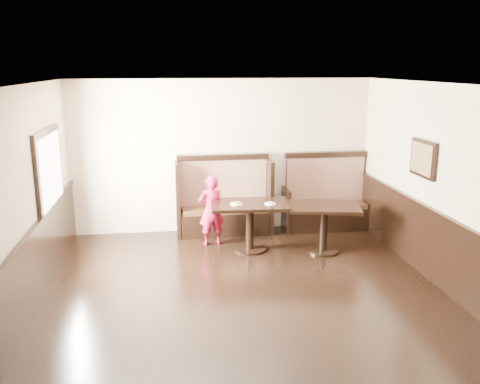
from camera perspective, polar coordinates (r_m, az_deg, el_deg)
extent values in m
plane|color=black|center=(6.50, 1.58, -13.71)|extent=(7.00, 7.00, 0.00)
plane|color=beige|center=(9.36, -2.00, 4.04)|extent=(5.50, 0.00, 5.50)
plane|color=beige|center=(6.15, -24.49, -2.60)|extent=(0.00, 7.00, 7.00)
plane|color=beige|center=(6.99, 24.50, -0.72)|extent=(0.00, 7.00, 7.00)
plane|color=white|center=(5.76, 1.77, 11.77)|extent=(7.00, 7.00, 0.00)
cube|color=black|center=(6.44, -23.41, -10.29)|extent=(0.05, 6.90, 1.00)
cube|color=black|center=(7.23, 23.57, -7.64)|extent=(0.05, 6.90, 1.00)
cube|color=black|center=(7.90, -20.66, 2.36)|extent=(0.05, 1.50, 1.20)
cube|color=white|center=(7.89, -20.45, 2.37)|extent=(0.01, 1.30, 1.00)
cube|color=black|center=(7.92, 19.87, 3.56)|extent=(0.04, 0.70, 0.55)
cube|color=olive|center=(7.90, 19.71, 3.55)|extent=(0.01, 0.60, 0.45)
cube|color=black|center=(9.38, -1.75, -3.44)|extent=(1.60, 0.50, 0.42)
cube|color=#3A2112|center=(9.30, -1.77, -1.97)|extent=(1.54, 0.46, 0.09)
cube|color=#4B0F19|center=(9.40, -1.93, 0.96)|extent=(1.60, 0.12, 0.92)
cube|color=black|center=(9.29, -1.96, 3.96)|extent=(1.68, 0.16, 0.10)
cube|color=black|center=(9.29, -7.00, -0.69)|extent=(0.07, 0.72, 1.36)
cube|color=black|center=(9.47, 3.21, -0.32)|extent=(0.07, 0.72, 1.36)
cube|color=black|center=(9.78, 9.69, -2.90)|extent=(1.50, 0.50, 0.42)
cube|color=#3A2112|center=(9.71, 9.75, -1.49)|extent=(1.44, 0.46, 0.09)
cube|color=#4B0F19|center=(9.80, 9.48, 1.32)|extent=(1.50, 0.12, 0.92)
cube|color=black|center=(9.70, 9.60, 4.20)|extent=(1.58, 0.16, 0.10)
cube|color=black|center=(9.61, 5.06, -1.87)|extent=(0.07, 0.72, 0.80)
cube|color=black|center=(10.08, 13.84, -1.47)|extent=(0.07, 0.72, 0.80)
cube|color=black|center=(8.38, 1.12, -1.43)|extent=(1.33, 0.88, 0.05)
cylinder|color=black|center=(8.50, 1.11, -4.07)|extent=(0.13, 0.13, 0.75)
cylinder|color=black|center=(8.62, 1.10, -6.40)|extent=(0.56, 0.56, 0.03)
cube|color=black|center=(8.43, 9.45, -1.67)|extent=(1.28, 0.97, 0.05)
cylinder|color=black|center=(8.55, 9.35, -4.22)|extent=(0.12, 0.12, 0.73)
cylinder|color=black|center=(8.67, 9.25, -6.48)|extent=(0.54, 0.54, 0.03)
imported|color=#A91236|center=(8.71, -3.24, -2.09)|extent=(0.49, 0.37, 1.22)
cylinder|color=white|center=(8.30, -0.41, -1.36)|extent=(0.20, 0.20, 0.01)
cylinder|color=tan|center=(8.29, -0.41, -1.26)|extent=(0.12, 0.12, 0.02)
cylinder|color=#EABA54|center=(8.29, -0.41, -1.18)|extent=(0.11, 0.11, 0.01)
cylinder|color=white|center=(8.33, 3.41, -1.32)|extent=(0.19, 0.19, 0.01)
cylinder|color=tan|center=(8.33, 3.42, -1.23)|extent=(0.12, 0.12, 0.02)
cylinder|color=#EABA54|center=(8.32, 3.42, -1.15)|extent=(0.10, 0.10, 0.01)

